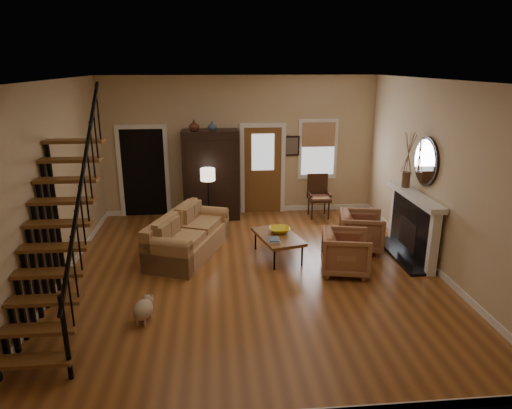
{
  "coord_description": "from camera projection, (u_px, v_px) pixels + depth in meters",
  "views": [
    {
      "loc": [
        -0.62,
        -7.31,
        3.56
      ],
      "look_at": [
        0.1,
        0.4,
        1.15
      ],
      "focal_mm": 32.0,
      "sensor_mm": 36.0,
      "label": 1
    }
  ],
  "objects": [
    {
      "name": "room",
      "position": [
        225.0,
        169.0,
        9.25
      ],
      "size": [
        7.0,
        7.33,
        3.3
      ],
      "color": "brown",
      "rests_on": "ground"
    },
    {
      "name": "staircase",
      "position": [
        54.0,
        216.0,
        6.11
      ],
      "size": [
        0.94,
        2.8,
        3.2
      ],
      "primitive_type": null,
      "color": "brown",
      "rests_on": "ground"
    },
    {
      "name": "fireplace",
      "position": [
        415.0,
        219.0,
        8.6
      ],
      "size": [
        0.33,
        1.95,
        2.3
      ],
      "color": "black",
      "rests_on": "ground"
    },
    {
      "name": "armoire",
      "position": [
        211.0,
        175.0,
        10.68
      ],
      "size": [
        1.3,
        0.6,
        2.1
      ],
      "primitive_type": null,
      "color": "black",
      "rests_on": "ground"
    },
    {
      "name": "vase_a",
      "position": [
        194.0,
        125.0,
        10.21
      ],
      "size": [
        0.24,
        0.24,
        0.25
      ],
      "primitive_type": "imported",
      "color": "#4C2619",
      "rests_on": "armoire"
    },
    {
      "name": "vase_b",
      "position": [
        212.0,
        126.0,
        10.25
      ],
      "size": [
        0.2,
        0.2,
        0.21
      ],
      "primitive_type": "imported",
      "color": "#334C60",
      "rests_on": "armoire"
    },
    {
      "name": "sofa",
      "position": [
        189.0,
        235.0,
        8.76
      ],
      "size": [
        1.61,
        2.31,
        0.79
      ],
      "primitive_type": null,
      "rotation": [
        0.0,
        0.0,
        -0.36
      ],
      "color": "#AC7F4E",
      "rests_on": "ground"
    },
    {
      "name": "coffee_table",
      "position": [
        278.0,
        246.0,
        8.68
      ],
      "size": [
        0.95,
        1.3,
        0.45
      ],
      "primitive_type": null,
      "rotation": [
        0.0,
        0.0,
        0.25
      ],
      "color": "brown",
      "rests_on": "ground"
    },
    {
      "name": "bowl",
      "position": [
        279.0,
        230.0,
        8.74
      ],
      "size": [
        0.4,
        0.4,
        0.1
      ],
      "primitive_type": "imported",
      "color": "gold",
      "rests_on": "coffee_table"
    },
    {
      "name": "books",
      "position": [
        274.0,
        240.0,
        8.31
      ],
      "size": [
        0.21,
        0.29,
        0.05
      ],
      "primitive_type": null,
      "color": "beige",
      "rests_on": "coffee_table"
    },
    {
      "name": "armchair_left",
      "position": [
        346.0,
        252.0,
        8.0
      ],
      "size": [
        0.98,
        0.96,
        0.75
      ],
      "primitive_type": "imported",
      "rotation": [
        0.0,
        0.0,
        1.36
      ],
      "color": "brown",
      "rests_on": "ground"
    },
    {
      "name": "armchair_right",
      "position": [
        361.0,
        231.0,
        9.0
      ],
      "size": [
        1.0,
        0.98,
        0.77
      ],
      "primitive_type": "imported",
      "rotation": [
        0.0,
        0.0,
        1.35
      ],
      "color": "brown",
      "rests_on": "ground"
    },
    {
      "name": "floor_lamp",
      "position": [
        208.0,
        199.0,
        10.02
      ],
      "size": [
        0.4,
        0.4,
        1.39
      ],
      "primitive_type": null,
      "rotation": [
        0.0,
        0.0,
        -0.33
      ],
      "color": "black",
      "rests_on": "ground"
    },
    {
      "name": "side_chair",
      "position": [
        319.0,
        197.0,
        10.88
      ],
      "size": [
        0.54,
        0.54,
        1.02
      ],
      "primitive_type": null,
      "color": "#392112",
      "rests_on": "ground"
    },
    {
      "name": "dog",
      "position": [
        143.0,
        311.0,
        6.51
      ],
      "size": [
        0.36,
        0.51,
        0.33
      ],
      "primitive_type": null,
      "rotation": [
        0.0,
        0.0,
        -0.22
      ],
      "color": "tan",
      "rests_on": "ground"
    }
  ]
}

